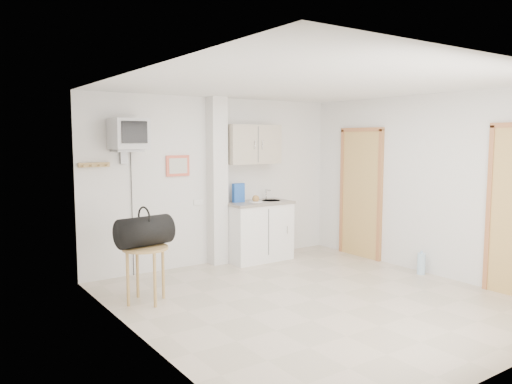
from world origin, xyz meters
TOP-DOWN VIEW (x-y plane):
  - ground at (0.00, 0.00)m, footprint 4.50×4.50m
  - room_envelope at (0.24, 0.09)m, footprint 4.24×4.54m
  - kitchenette at (0.57, 2.00)m, footprint 1.03×0.58m
  - crt_television at (-1.45, 2.02)m, footprint 0.44×0.45m
  - round_table at (-1.65, 1.05)m, footprint 0.52×0.52m
  - duffel_bag at (-1.64, 1.09)m, footprint 0.67×0.43m
  - water_bottle at (1.98, -0.01)m, footprint 0.11×0.11m

SIDE VIEW (x-z plane):
  - ground at x=0.00m, z-range 0.00..0.00m
  - water_bottle at x=1.98m, z-range -0.02..0.32m
  - round_table at x=-1.65m, z-range 0.22..0.87m
  - kitchenette at x=0.57m, z-range -0.25..1.85m
  - duffel_bag at x=-1.64m, z-range 0.60..1.06m
  - room_envelope at x=0.24m, z-range 0.26..2.81m
  - crt_television at x=-1.45m, z-range 0.86..3.01m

